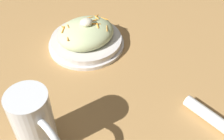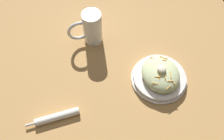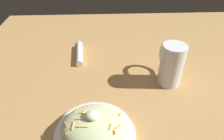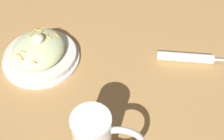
# 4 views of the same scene
# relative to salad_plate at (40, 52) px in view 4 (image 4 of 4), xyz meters

# --- Properties ---
(ground_plane) EXTENTS (1.43, 1.43, 0.00)m
(ground_plane) POSITION_rel_salad_plate_xyz_m (0.14, 0.23, -0.03)
(ground_plane) COLOR #B2844C
(salad_plate) EXTENTS (0.23, 0.23, 0.10)m
(salad_plate) POSITION_rel_salad_plate_xyz_m (0.00, 0.00, 0.00)
(salad_plate) COLOR silver
(salad_plate) RESTS_ON ground_plane
(napkin_roll) EXTENTS (0.04, 0.21, 0.03)m
(napkin_roll) POSITION_rel_salad_plate_xyz_m (-0.08, 0.43, -0.02)
(napkin_roll) COLOR white
(napkin_roll) RESTS_ON ground_plane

